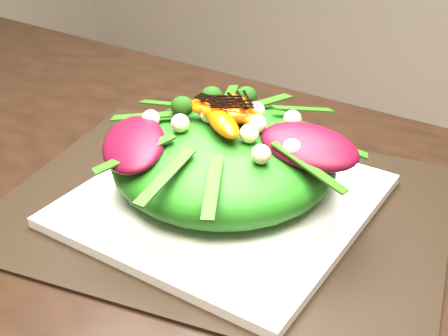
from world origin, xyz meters
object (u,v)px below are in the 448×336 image
Objects in this scene: lettuce_mound at (224,159)px; salad_bowl at (224,188)px; placemat at (224,206)px; orange_segment at (241,106)px; plate_base at (224,200)px; dining_table at (39,245)px.

salad_bowl is at bearing 0.00° from lettuce_mound.
placemat is 7.73× the size of orange_segment.
orange_segment reaches higher than placemat.
lettuce_mound is at bearing -45.00° from plate_base.
placemat is 1.83× the size of salad_bowl.
plate_base is at bearing 45.95° from dining_table.
plate_base is (-0.00, 0.00, 0.01)m from placemat.
lettuce_mound is at bearing 0.00° from salad_bowl.
lettuce_mound is 0.06m from orange_segment.
placemat is at bearing 45.95° from dining_table.
placemat is at bearing -85.37° from orange_segment.
placemat is 0.02m from salad_bowl.
plate_base is 1.24× the size of lettuce_mound.
salad_bowl is at bearing -135.00° from placemat.
dining_table reaches higher than salad_bowl.
placemat is (0.13, 0.14, 0.02)m from dining_table.
lettuce_mound is (-0.00, -0.00, 0.06)m from placemat.
dining_table is 7.21× the size of lettuce_mound.
plate_base is at bearing 135.00° from salad_bowl.
salad_bowl is 1.09× the size of lettuce_mound.
dining_table is 6.60× the size of salad_bowl.
lettuce_mound is (0.00, 0.00, 0.03)m from salad_bowl.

